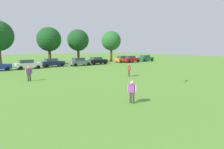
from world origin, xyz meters
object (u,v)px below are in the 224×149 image
(parked_car_white_2, at_px, (28,64))
(parked_car_green_8, at_px, (146,58))
(parked_car_navy_3, at_px, (52,62))
(tree_far_right, at_px, (111,41))
(bystander_near_trees, at_px, (129,69))
(tree_right, at_px, (78,40))
(parked_car_orange_6, at_px, (123,59))
(tree_center_right, at_px, (49,39))
(adult_bystander, at_px, (132,90))
(parked_car_gray_4, at_px, (80,62))
(parked_car_black_5, at_px, (97,61))
(bystander_midfield, at_px, (29,72))
(parked_car_red_7, at_px, (131,59))

(parked_car_white_2, bearing_deg, parked_car_green_8, 0.41)
(parked_car_navy_3, xyz_separation_m, tree_far_right, (18.31, 5.24, 4.63))
(bystander_near_trees, relative_size, tree_right, 0.20)
(parked_car_orange_6, xyz_separation_m, tree_center_right, (-16.94, 4.92, 4.65))
(adult_bystander, relative_size, tree_center_right, 0.20)
(adult_bystander, relative_size, parked_car_gray_4, 0.37)
(parked_car_navy_3, height_order, parked_car_black_5, same)
(bystander_midfield, xyz_separation_m, tree_center_right, (9.18, 19.09, 4.47))
(parked_car_orange_6, xyz_separation_m, tree_right, (-9.58, 5.65, 4.61))
(parked_car_black_5, bearing_deg, bystander_midfield, -143.32)
(parked_car_black_5, height_order, tree_far_right, tree_far_right)
(tree_far_right, bearing_deg, parked_car_red_7, -78.52)
(bystander_midfield, height_order, parked_car_white_2, bystander_midfield)
(adult_bystander, bearing_deg, parked_car_green_8, -60.81)
(bystander_near_trees, bearing_deg, parked_car_green_8, -21.52)
(parked_car_orange_6, bearing_deg, bystander_near_trees, -128.20)
(tree_far_right, bearing_deg, parked_car_orange_6, -91.30)
(bystander_near_trees, height_order, parked_car_green_8, parked_car_green_8)
(parked_car_red_7, bearing_deg, bystander_midfield, -154.89)
(adult_bystander, bearing_deg, tree_far_right, -47.50)
(bystander_near_trees, bearing_deg, parked_car_red_7, -13.38)
(adult_bystander, xyz_separation_m, bystander_near_trees, (8.22, 9.54, 0.03))
(parked_car_gray_4, bearing_deg, tree_far_right, 26.31)
(bystander_near_trees, bearing_deg, parked_car_white_2, 55.65)
(parked_car_black_5, relative_size, tree_right, 0.53)
(parked_car_green_8, bearing_deg, parked_car_orange_6, 173.94)
(parked_car_gray_4, distance_m, tree_right, 8.89)
(adult_bystander, distance_m, parked_car_orange_6, 36.00)
(bystander_near_trees, xyz_separation_m, parked_car_red_7, (15.92, 17.14, -0.12))
(bystander_near_trees, relative_size, bystander_midfield, 0.95)
(bystander_midfield, bearing_deg, parked_car_white_2, -117.37)
(parked_car_white_2, relative_size, tree_far_right, 0.53)
(parked_car_navy_3, relative_size, parked_car_red_7, 1.00)
(parked_car_navy_3, bearing_deg, adult_bystander, -99.19)
(parked_car_orange_6, bearing_deg, tree_right, 149.46)
(parked_car_green_8, bearing_deg, bystander_midfield, -158.16)
(parked_car_black_5, xyz_separation_m, tree_center_right, (-8.60, 5.85, 4.65))
(parked_car_green_8, bearing_deg, tree_far_right, 140.20)
(tree_right, relative_size, tree_far_right, 1.00)
(adult_bystander, distance_m, tree_right, 36.35)
(tree_right, bearing_deg, tree_center_right, -174.29)
(adult_bystander, height_order, parked_car_gray_4, parked_car_gray_4)
(parked_car_red_7, bearing_deg, tree_center_right, 161.41)
(bystander_near_trees, relative_size, parked_car_gray_4, 0.38)
(parked_car_navy_3, bearing_deg, tree_center_right, 75.88)
(parked_car_gray_4, relative_size, parked_car_orange_6, 1.00)
(bystander_midfield, distance_m, tree_right, 26.20)
(parked_car_black_5, distance_m, parked_car_green_8, 15.66)
(parked_car_black_5, bearing_deg, parked_car_orange_6, 6.39)
(parked_car_green_8, bearing_deg, parked_car_white_2, -179.59)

